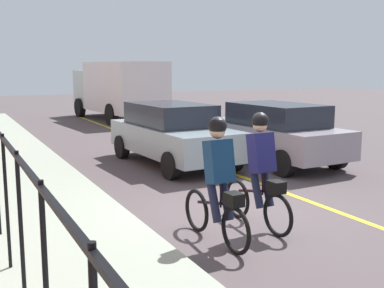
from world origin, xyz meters
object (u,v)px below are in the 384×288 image
(cyclist_follow, at_px, (260,171))
(patrol_sedan, at_px, (273,132))
(box_truck_background, at_px, (118,88))
(cyclist_lead, at_px, (218,182))
(parked_sedan_rear, at_px, (173,133))

(cyclist_follow, distance_m, patrol_sedan, 5.36)
(patrol_sedan, relative_size, box_truck_background, 0.65)
(cyclist_follow, height_order, patrol_sedan, cyclist_follow)
(cyclist_lead, xyz_separation_m, patrol_sedan, (4.47, -4.27, -0.09))
(cyclist_lead, height_order, box_truck_background, box_truck_background)
(parked_sedan_rear, bearing_deg, patrol_sedan, 63.98)
(parked_sedan_rear, xyz_separation_m, box_truck_background, (11.02, -2.18, 0.73))
(cyclist_follow, relative_size, parked_sedan_rear, 0.41)
(cyclist_lead, relative_size, patrol_sedan, 0.41)
(box_truck_background, bearing_deg, cyclist_follow, 164.63)
(cyclist_lead, distance_m, parked_sedan_rear, 5.81)
(cyclist_lead, relative_size, cyclist_follow, 1.00)
(box_truck_background, bearing_deg, parked_sedan_rear, 164.21)
(patrol_sedan, bearing_deg, parked_sedan_rear, 63.90)
(box_truck_background, bearing_deg, cyclist_lead, 161.78)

